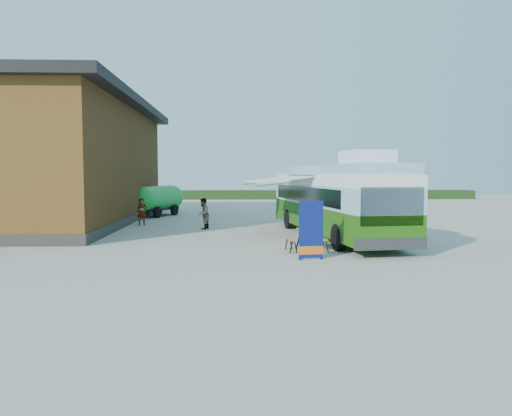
{
  "coord_description": "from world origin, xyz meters",
  "views": [
    {
      "loc": [
        -0.24,
        -20.88,
        3.04
      ],
      "look_at": [
        0.74,
        2.51,
        1.4
      ],
      "focal_mm": 35.0,
      "sensor_mm": 36.0,
      "label": 1
    }
  ],
  "objects_px": {
    "person_a": "(142,212)",
    "person_b": "(203,214)",
    "picnic_table": "(306,235)",
    "slurry_tanker": "(158,199)",
    "banner": "(311,236)",
    "bus": "(333,198)"
  },
  "relations": [
    {
      "from": "person_b",
      "to": "slurry_tanker",
      "type": "relative_size",
      "value": 0.31
    },
    {
      "from": "banner",
      "to": "picnic_table",
      "type": "xyz_separation_m",
      "value": [
        0.12,
        1.94,
        -0.22
      ]
    },
    {
      "from": "bus",
      "to": "banner",
      "type": "distance_m",
      "value": 6.66
    },
    {
      "from": "banner",
      "to": "person_b",
      "type": "xyz_separation_m",
      "value": [
        -4.4,
        9.79,
        -0.01
      ]
    },
    {
      "from": "person_b",
      "to": "picnic_table",
      "type": "bearing_deg",
      "value": 48.33
    },
    {
      "from": "person_a",
      "to": "person_b",
      "type": "relative_size",
      "value": 0.94
    },
    {
      "from": "bus",
      "to": "picnic_table",
      "type": "distance_m",
      "value": 4.88
    },
    {
      "from": "bus",
      "to": "person_a",
      "type": "distance_m",
      "value": 11.71
    },
    {
      "from": "picnic_table",
      "to": "person_b",
      "type": "relative_size",
      "value": 0.93
    },
    {
      "from": "person_a",
      "to": "banner",
      "type": "bearing_deg",
      "value": -77.08
    },
    {
      "from": "picnic_table",
      "to": "slurry_tanker",
      "type": "distance_m",
      "value": 18.11
    },
    {
      "from": "bus",
      "to": "slurry_tanker",
      "type": "height_order",
      "value": "bus"
    },
    {
      "from": "banner",
      "to": "person_b",
      "type": "bearing_deg",
      "value": 106.21
    },
    {
      "from": "bus",
      "to": "person_a",
      "type": "height_order",
      "value": "bus"
    },
    {
      "from": "picnic_table",
      "to": "bus",
      "type": "bearing_deg",
      "value": 63.12
    },
    {
      "from": "banner",
      "to": "picnic_table",
      "type": "distance_m",
      "value": 1.95
    },
    {
      "from": "person_a",
      "to": "slurry_tanker",
      "type": "bearing_deg",
      "value": 68.95
    },
    {
      "from": "person_a",
      "to": "person_b",
      "type": "height_order",
      "value": "person_b"
    },
    {
      "from": "person_b",
      "to": "person_a",
      "type": "bearing_deg",
      "value": -102.67
    },
    {
      "from": "picnic_table",
      "to": "slurry_tanker",
      "type": "height_order",
      "value": "slurry_tanker"
    },
    {
      "from": "picnic_table",
      "to": "person_b",
      "type": "bearing_deg",
      "value": 116.69
    },
    {
      "from": "slurry_tanker",
      "to": "bus",
      "type": "bearing_deg",
      "value": -26.01
    }
  ]
}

